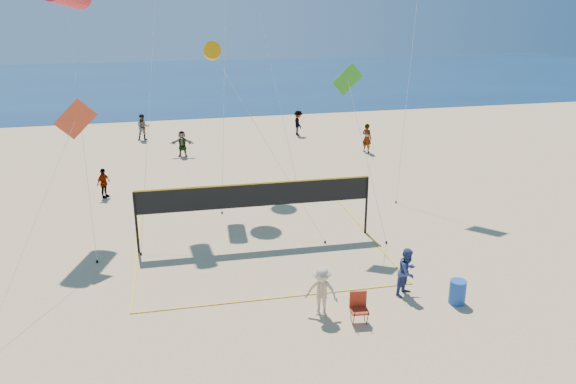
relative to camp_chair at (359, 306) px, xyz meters
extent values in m
cube|color=#102C4F|center=(-2.71, 58.49, -0.55)|extent=(140.00, 50.00, 0.03)
imported|color=navy|center=(2.21, 1.29, 0.28)|extent=(1.04, 0.99, 1.70)
imported|color=#D0B18A|center=(-1.01, 0.68, 0.26)|extent=(1.23, 1.03, 1.66)
imported|color=gray|center=(-8.58, 14.16, 0.21)|extent=(0.84, 0.95, 1.54)
imported|color=gray|center=(-4.21, 21.43, 0.27)|extent=(1.61, 0.77, 1.67)
imported|color=gray|center=(7.79, 19.66, 0.40)|extent=(0.78, 0.84, 1.93)
imported|color=gray|center=(-6.69, 26.61, 0.37)|extent=(1.01, 0.85, 1.88)
imported|color=gray|center=(4.60, 25.56, 0.36)|extent=(0.70, 1.20, 1.85)
cube|color=#A02812|center=(-0.01, -0.10, -0.12)|extent=(0.59, 0.55, 0.06)
cube|color=#A02812|center=(0.01, 0.12, 0.17)|extent=(0.54, 0.11, 0.54)
cylinder|color=black|center=(-0.25, -0.27, -0.32)|extent=(0.06, 0.28, 0.70)
cylinder|color=black|center=(-0.20, 0.12, -0.32)|extent=(0.06, 0.28, 0.70)
cylinder|color=black|center=(0.18, -0.32, -0.32)|extent=(0.06, 0.28, 0.70)
cylinder|color=black|center=(0.23, 0.07, -0.32)|extent=(0.06, 0.28, 0.70)
cylinder|color=#1948A7|center=(3.61, 0.33, -0.16)|extent=(0.71, 0.71, 0.82)
cylinder|color=black|center=(-6.80, 6.91, 0.71)|extent=(0.10, 0.10, 2.55)
cylinder|color=black|center=(2.77, 6.67, 0.71)|extent=(0.10, 0.10, 2.55)
cube|color=black|center=(-2.01, 6.79, 1.51)|extent=(9.57, 0.26, 0.96)
cube|color=yellow|center=(-2.01, 6.79, 2.02)|extent=(9.57, 0.27, 0.06)
cube|color=yellow|center=(-2.13, 2.01, -0.56)|extent=(9.77, 0.29, 0.02)
cube|color=yellow|center=(-1.89, 11.57, -0.56)|extent=(9.77, 0.29, 0.02)
cylinder|color=silver|center=(-8.68, 9.01, 4.43)|extent=(0.67, 5.45, 9.89)
cylinder|color=black|center=(-8.35, 6.29, -0.52)|extent=(0.08, 0.08, 0.10)
cylinder|color=silver|center=(-5.79, 10.20, 6.09)|extent=(1.86, 7.16, 13.22)
cylinder|color=black|center=(-6.71, 6.62, -0.52)|extent=(0.08, 0.08, 0.10)
cylinder|color=orange|center=(-2.97, 12.22, 6.82)|extent=(0.95, 1.93, 1.02)
cylinder|color=silver|center=(-1.11, 9.12, 3.15)|extent=(3.74, 6.20, 7.34)
cylinder|color=black|center=(0.75, 6.03, -0.52)|extent=(0.08, 0.08, 0.10)
cube|color=#CD4123|center=(-8.74, 8.13, 4.71)|extent=(1.67, 0.24, 1.65)
cylinder|color=silver|center=(-9.88, 4.14, 2.10)|extent=(2.30, 7.99, 5.23)
cube|color=#2F9321|center=(1.87, 7.06, 6.03)|extent=(1.34, 0.19, 1.33)
cylinder|color=silver|center=(2.55, 6.23, 2.76)|extent=(1.38, 1.67, 6.55)
cylinder|color=black|center=(3.23, 5.40, -0.52)|extent=(0.08, 0.08, 0.10)
cylinder|color=silver|center=(6.58, 11.34, 5.57)|extent=(1.89, 2.88, 12.18)
cylinder|color=black|center=(5.64, 9.91, -0.52)|extent=(0.08, 0.08, 0.10)
cylinder|color=silver|center=(-2.46, 12.39, 5.10)|extent=(1.12, 3.90, 11.23)
cylinder|color=black|center=(-3.01, 10.45, -0.52)|extent=(0.08, 0.08, 0.10)
cylinder|color=silver|center=(0.28, 14.75, 5.98)|extent=(1.70, 6.49, 12.99)
cylinder|color=black|center=(1.12, 11.52, -0.52)|extent=(0.08, 0.08, 0.10)
camera|label=1|loc=(-5.72, -14.48, 9.01)|focal=35.00mm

